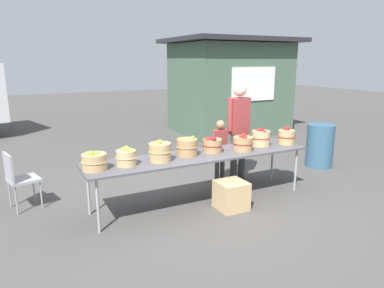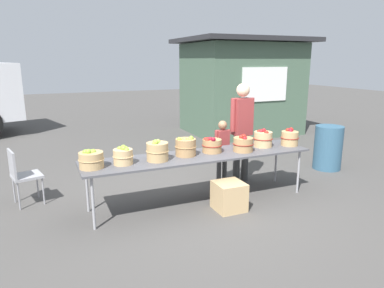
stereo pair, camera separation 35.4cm
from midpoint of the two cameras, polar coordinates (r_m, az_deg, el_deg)
name	(u,v)px [view 2 (the right image)]	position (r m, az deg, el deg)	size (l,w,h in m)	color
ground_plane	(200,201)	(5.51, 3.12, -9.33)	(40.00, 40.00, 0.00)	#474442
market_table	(200,157)	(5.27, 3.22, -2.11)	(3.50, 0.76, 0.75)	#4C4C51
apple_basket_green_0	(91,159)	(4.73, -14.04, -2.47)	(0.34, 0.34, 0.27)	tan
apple_basket_green_1	(123,156)	(4.82, -9.07, -1.88)	(0.28, 0.28, 0.26)	tan
apple_basket_green_2	(157,151)	(4.93, -3.62, -1.18)	(0.33, 0.33, 0.32)	tan
apple_basket_green_3	(186,147)	(5.18, 0.93, -0.46)	(0.32, 0.32, 0.30)	#A87F51
apple_basket_red_0	(212,145)	(5.39, 5.09, -0.19)	(0.32, 0.32, 0.26)	#A87F51
apple_basket_red_1	(243,144)	(5.51, 10.15, 0.02)	(0.32, 0.32, 0.27)	#A87F51
apple_basket_red_2	(263,139)	(5.87, 13.16, 0.86)	(0.31, 0.31, 0.30)	tan
apple_basket_red_3	(290,138)	(6.08, 17.22, 0.98)	(0.30, 0.30, 0.29)	tan
vendor_adult	(242,125)	(6.23, 9.74, 3.09)	(0.46, 0.24, 1.75)	#3F3F3F
child_customer	(222,147)	(6.06, 6.60, -0.57)	(0.30, 0.17, 1.14)	#3F3F3F
food_kiosk	(241,86)	(10.69, 8.94, 9.34)	(3.51, 2.91, 2.74)	#47604C
folding_chair	(21,173)	(5.72, -24.45, -4.26)	(0.48, 0.48, 0.86)	#99999E
trash_barrel	(328,148)	(7.55, 22.52, -0.55)	(0.54, 0.54, 0.87)	#335972
produce_crate	(229,196)	(5.19, 8.01, -8.42)	(0.41, 0.41, 0.41)	tan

